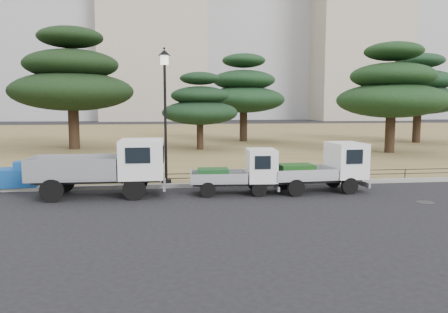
{
  "coord_description": "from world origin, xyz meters",
  "views": [
    {
      "loc": [
        -2.14,
        -14.76,
        3.29
      ],
      "look_at": [
        0.0,
        2.0,
        1.3
      ],
      "focal_mm": 35.0,
      "sensor_mm": 36.0,
      "label": 1
    }
  ],
  "objects": [
    {
      "name": "curb",
      "position": [
        0.0,
        2.6,
        0.08
      ],
      "size": [
        120.0,
        0.25,
        0.16
      ],
      "primitive_type": "cube",
      "color": "gray",
      "rests_on": "ground"
    },
    {
      "name": "truck_kei_rear",
      "position": [
        3.76,
        1.12,
        0.93
      ],
      "size": [
        3.65,
        1.77,
        1.86
      ],
      "rotation": [
        0.0,
        0.0,
        0.07
      ],
      "color": "black",
      "rests_on": "ground"
    },
    {
      "name": "manhole",
      "position": [
        6.5,
        -1.2,
        0.01
      ],
      "size": [
        0.6,
        0.6,
        0.01
      ],
      "primitive_type": "cylinder",
      "color": "#2D2D30",
      "rests_on": "ground"
    },
    {
      "name": "tarp_pile",
      "position": [
        -7.96,
        2.92,
        0.54
      ],
      "size": [
        1.57,
        1.21,
        0.99
      ],
      "rotation": [
        0.0,
        0.0,
        0.09
      ],
      "color": "#134A97",
      "rests_on": "lawn"
    },
    {
      "name": "truck_large",
      "position": [
        -4.37,
        1.29,
        1.14
      ],
      "size": [
        4.69,
        1.9,
        2.05
      ],
      "rotation": [
        0.0,
        0.0,
        -0.0
      ],
      "color": "black",
      "rests_on": "ground"
    },
    {
      "name": "tower_east",
      "position": [
        40.0,
        82.0,
        24.0
      ],
      "size": [
        20.0,
        18.0,
        48.0
      ],
      "primitive_type": "cube",
      "color": "#AAA08C",
      "rests_on": "ground"
    },
    {
      "name": "pine_east_far",
      "position": [
        18.71,
        19.8,
        4.44
      ],
      "size": [
        7.39,
        7.39,
        7.43
      ],
      "color": "black",
      "rests_on": "lawn"
    },
    {
      "name": "lawn",
      "position": [
        0.0,
        30.6,
        0.07
      ],
      "size": [
        120.0,
        56.0,
        0.15
      ],
      "primitive_type": "cube",
      "color": "olive",
      "rests_on": "ground"
    },
    {
      "name": "truck_kei_front",
      "position": [
        0.5,
        1.07,
        0.83
      ],
      "size": [
        3.23,
        1.53,
        1.67
      ],
      "rotation": [
        0.0,
        0.0,
        -0.06
      ],
      "color": "black",
      "rests_on": "ground"
    },
    {
      "name": "pine_center_left",
      "position": [
        0.1,
        16.28,
        3.31
      ],
      "size": [
        5.38,
        5.38,
        5.47
      ],
      "color": "black",
      "rests_on": "lawn"
    },
    {
      "name": "pipe_fence",
      "position": [
        0.0,
        2.75,
        0.44
      ],
      "size": [
        38.0,
        0.04,
        0.4
      ],
      "color": "black",
      "rests_on": "lawn"
    },
    {
      "name": "pine_center_right",
      "position": [
        4.39,
        22.95,
        4.53
      ],
      "size": [
        7.12,
        7.12,
        7.55
      ],
      "color": "black",
      "rests_on": "lawn"
    },
    {
      "name": "pine_west_near",
      "position": [
        -8.88,
        17.72,
        5.11
      ],
      "size": [
        8.6,
        8.6,
        8.6
      ],
      "color": "black",
      "rests_on": "lawn"
    },
    {
      "name": "ground",
      "position": [
        0.0,
        0.0,
        0.0
      ],
      "size": [
        220.0,
        220.0,
        0.0
      ],
      "primitive_type": "plane",
      "color": "black"
    },
    {
      "name": "pine_east_near",
      "position": [
        12.48,
        12.57,
        4.32
      ],
      "size": [
        7.15,
        7.15,
        7.22
      ],
      "color": "black",
      "rests_on": "lawn"
    },
    {
      "name": "street_lamp",
      "position": [
        -2.25,
        2.9,
        3.74
      ],
      "size": [
        0.48,
        0.48,
        5.32
      ],
      "color": "black",
      "rests_on": "lawn"
    }
  ]
}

